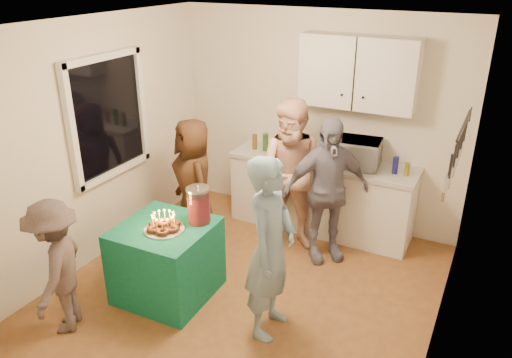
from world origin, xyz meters
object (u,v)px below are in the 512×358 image
at_px(woman_back_left, 194,182).
at_px(child_near_left, 57,267).
at_px(party_table, 167,260).
at_px(man_birthday, 270,248).
at_px(woman_back_right, 326,191).
at_px(counter, 321,196).
at_px(punch_jar, 199,206).
at_px(woman_back_center, 294,177).
at_px(microwave, 354,152).

height_order(woman_back_left, child_near_left, woman_back_left).
relative_size(party_table, man_birthday, 0.51).
relative_size(party_table, woman_back_right, 0.52).
bearing_deg(man_birthday, child_near_left, 113.55).
xyz_separation_m(party_table, man_birthday, (1.13, -0.01, 0.46)).
relative_size(counter, woman_back_left, 1.46).
distance_m(woman_back_right, child_near_left, 2.76).
height_order(punch_jar, man_birthday, man_birthday).
height_order(party_table, woman_back_center, woman_back_center).
height_order(woman_back_left, woman_back_right, woman_back_right).
height_order(party_table, punch_jar, punch_jar).
distance_m(man_birthday, woman_back_left, 1.78).
distance_m(microwave, woman_back_right, 0.67).
bearing_deg(man_birthday, woman_back_right, -3.49).
bearing_deg(counter, microwave, 0.00).
distance_m(man_birthday, woman_back_right, 1.36).
distance_m(counter, woman_back_center, 0.72).
distance_m(microwave, child_near_left, 3.34).
height_order(counter, woman_back_center, woman_back_center).
height_order(man_birthday, woman_back_right, man_birthday).
height_order(woman_back_right, child_near_left, woman_back_right).
bearing_deg(child_near_left, woman_back_center, 122.65).
relative_size(microwave, party_table, 0.68).
bearing_deg(party_table, woman_back_right, 50.01).
bearing_deg(woman_back_center, microwave, 37.83).
height_order(party_table, child_near_left, child_near_left).
distance_m(woman_back_center, woman_back_right, 0.41).
bearing_deg(man_birthday, woman_back_left, 52.08).
height_order(woman_back_center, child_near_left, woman_back_center).
xyz_separation_m(counter, microwave, (0.37, 0.00, 0.64)).
bearing_deg(woman_back_right, man_birthday, -130.52).
distance_m(punch_jar, man_birthday, 0.91).
xyz_separation_m(woman_back_left, child_near_left, (-0.20, -1.84, -0.12)).
xyz_separation_m(party_table, punch_jar, (0.25, 0.24, 0.55)).
relative_size(punch_jar, woman_back_center, 0.19).
height_order(punch_jar, woman_back_center, woman_back_center).
bearing_deg(party_table, punch_jar, 43.46).
relative_size(microwave, woman_back_left, 0.38).
xyz_separation_m(counter, party_table, (-0.87, -1.96, -0.05)).
bearing_deg(counter, woman_back_center, -104.26).
distance_m(counter, woman_back_left, 1.57).
xyz_separation_m(microwave, woman_back_left, (-1.57, -0.95, -0.32)).
xyz_separation_m(man_birthday, child_near_left, (-1.66, -0.83, -0.20)).
relative_size(microwave, woman_back_right, 0.35).
distance_m(punch_jar, woman_back_right, 1.43).
relative_size(punch_jar, woman_back_right, 0.21).
height_order(counter, woman_back_right, woman_back_right).
relative_size(microwave, child_near_left, 0.46).
height_order(punch_jar, child_near_left, child_near_left).
xyz_separation_m(punch_jar, man_birthday, (0.88, -0.24, -0.09)).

